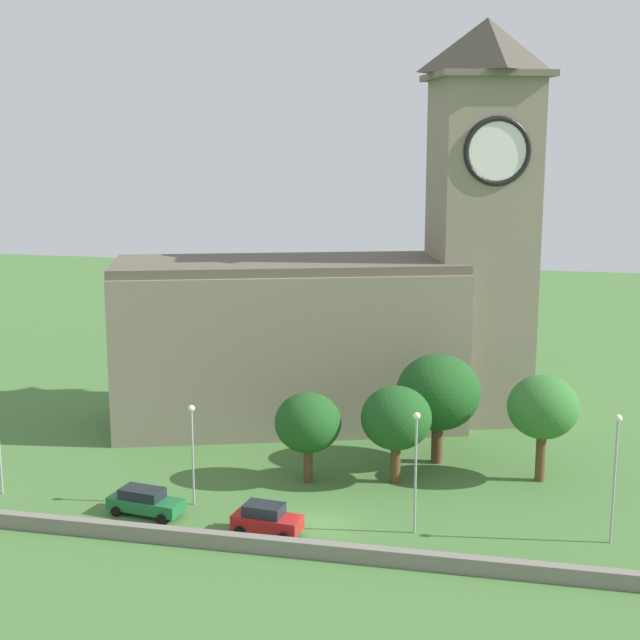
% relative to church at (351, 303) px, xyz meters
% --- Properties ---
extents(ground_plane, '(200.00, 200.00, 0.00)m').
position_rel_church_xyz_m(ground_plane, '(1.95, -6.25, -9.92)').
color(ground_plane, '#477538').
extents(church, '(35.40, 20.02, 32.34)m').
position_rel_church_xyz_m(church, '(0.00, 0.00, 0.00)').
color(church, gray).
rests_on(church, ground).
extents(quay_barrier, '(45.87, 0.70, 0.92)m').
position_rel_church_xyz_m(quay_barrier, '(1.95, -25.76, -9.46)').
color(quay_barrier, gray).
rests_on(quay_barrier, ground).
extents(car_green, '(4.96, 2.59, 1.69)m').
position_rel_church_xyz_m(car_green, '(-8.87, -22.25, -9.06)').
color(car_green, '#1E6B38').
rests_on(car_green, ground).
extents(car_red, '(4.26, 2.38, 1.88)m').
position_rel_church_xyz_m(car_red, '(-0.65, -23.43, -8.98)').
color(car_red, red).
rests_on(car_red, ground).
extents(streetlamp_west_mid, '(0.44, 0.44, 6.62)m').
position_rel_church_xyz_m(streetlamp_west_mid, '(-6.46, -20.03, -5.46)').
color(streetlamp_west_mid, '#9EA0A5').
rests_on(streetlamp_west_mid, ground).
extents(streetlamp_central, '(0.44, 0.44, 7.49)m').
position_rel_church_xyz_m(streetlamp_central, '(7.90, -21.29, -4.97)').
color(streetlamp_central, '#9EA0A5').
rests_on(streetlamp_central, ground).
extents(streetlamp_east_mid, '(0.44, 0.44, 7.77)m').
position_rel_church_xyz_m(streetlamp_east_mid, '(19.20, -20.18, -4.81)').
color(streetlamp_east_mid, '#9EA0A5').
rests_on(streetlamp_east_mid, ground).
extents(tree_riverside_east, '(4.80, 4.80, 6.74)m').
position_rel_church_xyz_m(tree_riverside_east, '(5.63, -13.37, -5.38)').
color(tree_riverside_east, brown).
rests_on(tree_riverside_east, ground).
extents(tree_riverside_west, '(4.81, 4.81, 7.42)m').
position_rel_church_xyz_m(tree_riverside_west, '(15.27, -10.90, -4.72)').
color(tree_riverside_west, brown).
rests_on(tree_riverside_west, ground).
extents(tree_churchyard, '(6.04, 6.04, 7.99)m').
position_rel_church_xyz_m(tree_churchyard, '(8.02, -8.78, -4.69)').
color(tree_churchyard, brown).
rests_on(tree_churchyard, ground).
extents(tree_by_tower, '(4.53, 4.53, 6.27)m').
position_rel_church_xyz_m(tree_by_tower, '(-0.20, -14.59, -5.72)').
color(tree_by_tower, brown).
rests_on(tree_by_tower, ground).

